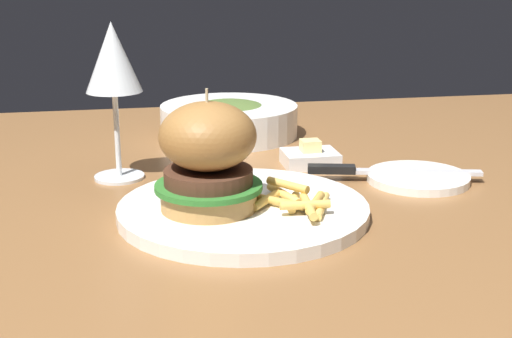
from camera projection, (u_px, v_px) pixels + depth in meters
The scene contains 9 objects.
dining_table at pixel (190, 239), 0.92m from camera, with size 1.49×0.97×0.74m.
main_plate at pixel (243, 210), 0.78m from camera, with size 0.28×0.28×0.01m, color white.
burger_sandwich at pixel (208, 156), 0.75m from camera, with size 0.12×0.12×0.13m.
fries_pile at pixel (296, 200), 0.76m from camera, with size 0.09×0.12×0.02m.
wine_glass at pixel (113, 63), 0.87m from camera, with size 0.07×0.07×0.20m.
bread_plate at pixel (418, 178), 0.90m from camera, with size 0.13×0.13×0.01m, color white.
table_knife at pixel (378, 171), 0.90m from camera, with size 0.22×0.07×0.01m.
butter_dish at pixel (310, 157), 0.97m from camera, with size 0.07×0.06×0.04m.
soup_bowl at pixel (229, 119), 1.13m from camera, with size 0.22×0.22×0.06m.
Camera 1 is at (-0.08, -0.85, 1.01)m, focal length 50.00 mm.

